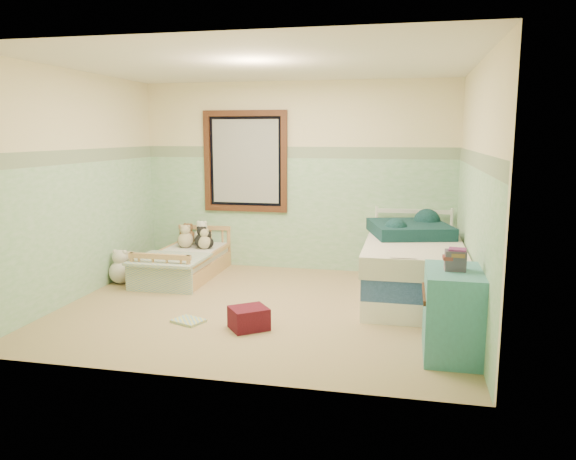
% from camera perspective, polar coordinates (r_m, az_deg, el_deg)
% --- Properties ---
extents(floor, '(4.20, 3.60, 0.02)m').
position_cam_1_polar(floor, '(5.99, -2.60, -7.97)').
color(floor, '#9A825A').
rests_on(floor, ground).
extents(ceiling, '(4.20, 3.60, 0.02)m').
position_cam_1_polar(ceiling, '(5.75, -2.80, 16.72)').
color(ceiling, silver).
rests_on(ceiling, wall_back).
extents(wall_back, '(4.20, 0.04, 2.50)m').
position_cam_1_polar(wall_back, '(7.48, 0.87, 5.46)').
color(wall_back, beige).
rests_on(wall_back, floor).
extents(wall_front, '(4.20, 0.04, 2.50)m').
position_cam_1_polar(wall_front, '(4.03, -9.29, 1.58)').
color(wall_front, beige).
rests_on(wall_front, floor).
extents(wall_left, '(0.04, 3.60, 2.50)m').
position_cam_1_polar(wall_left, '(6.59, -20.68, 4.24)').
color(wall_left, beige).
rests_on(wall_left, floor).
extents(wall_right, '(0.04, 3.60, 2.50)m').
position_cam_1_polar(wall_right, '(5.58, 18.69, 3.45)').
color(wall_right, beige).
rests_on(wall_right, floor).
extents(wainscot_mint, '(4.20, 0.01, 1.50)m').
position_cam_1_polar(wainscot_mint, '(7.52, 0.84, 1.65)').
color(wainscot_mint, '#75B374').
rests_on(wainscot_mint, floor).
extents(border_strip, '(4.20, 0.01, 0.15)m').
position_cam_1_polar(border_strip, '(7.45, 0.85, 7.94)').
color(border_strip, '#396142').
rests_on(border_strip, wall_back).
extents(window_frame, '(1.16, 0.06, 1.36)m').
position_cam_1_polar(window_frame, '(7.60, -4.41, 7.01)').
color(window_frame, black).
rests_on(window_frame, wall_back).
extents(window_blinds, '(0.92, 0.01, 1.12)m').
position_cam_1_polar(window_blinds, '(7.61, -4.39, 7.01)').
color(window_blinds, '#B5B5B0').
rests_on(window_blinds, window_frame).
extents(toddler_bed_frame, '(0.77, 1.53, 0.20)m').
position_cam_1_polar(toddler_bed_frame, '(7.33, -10.47, -3.92)').
color(toddler_bed_frame, '#986947').
rests_on(toddler_bed_frame, floor).
extents(toddler_mattress, '(0.70, 1.46, 0.12)m').
position_cam_1_polar(toddler_mattress, '(7.30, -10.51, -2.71)').
color(toddler_mattress, silver).
rests_on(toddler_mattress, toddler_bed_frame).
extents(patchwork_quilt, '(0.83, 0.77, 0.03)m').
position_cam_1_polar(patchwork_quilt, '(6.85, -12.06, -2.93)').
color(patchwork_quilt, '#7399B8').
rests_on(patchwork_quilt, toddler_mattress).
extents(plush_bed_brown, '(0.20, 0.20, 0.20)m').
position_cam_1_polar(plush_bed_brown, '(7.77, -10.15, -0.73)').
color(plush_bed_brown, brown).
rests_on(plush_bed_brown, toddler_mattress).
extents(plush_bed_white, '(0.23, 0.23, 0.23)m').
position_cam_1_polar(plush_bed_white, '(7.70, -8.78, -0.69)').
color(plush_bed_white, white).
rests_on(plush_bed_white, toddler_mattress).
extents(plush_bed_tan, '(0.21, 0.21, 0.21)m').
position_cam_1_polar(plush_bed_tan, '(7.55, -10.43, -1.01)').
color(plush_bed_tan, '#C5B48B').
rests_on(plush_bed_tan, toddler_mattress).
extents(plush_bed_dark, '(0.20, 0.20, 0.20)m').
position_cam_1_polar(plush_bed_dark, '(7.47, -8.80, -1.12)').
color(plush_bed_dark, black).
rests_on(plush_bed_dark, toddler_mattress).
extents(plush_floor_cream, '(0.29, 0.29, 0.29)m').
position_cam_1_polar(plush_floor_cream, '(7.16, -16.74, -4.14)').
color(plush_floor_cream, beige).
rests_on(plush_floor_cream, floor).
extents(plush_floor_tan, '(0.24, 0.24, 0.24)m').
position_cam_1_polar(plush_floor_tan, '(7.36, -15.89, -3.91)').
color(plush_floor_tan, '#C5B48B').
rests_on(plush_floor_tan, floor).
extents(twin_bed_frame, '(0.99, 1.99, 0.22)m').
position_cam_1_polar(twin_bed_frame, '(6.44, 12.57, -5.81)').
color(twin_bed_frame, white).
rests_on(twin_bed_frame, floor).
extents(twin_boxspring, '(0.99, 1.99, 0.22)m').
position_cam_1_polar(twin_boxspring, '(6.38, 12.64, -3.91)').
color(twin_boxspring, navy).
rests_on(twin_boxspring, twin_bed_frame).
extents(twin_mattress, '(1.03, 2.03, 0.22)m').
position_cam_1_polar(twin_mattress, '(6.34, 12.72, -1.98)').
color(twin_mattress, silver).
rests_on(twin_mattress, twin_boxspring).
extents(teal_blanket, '(1.05, 1.08, 0.14)m').
position_cam_1_polar(teal_blanket, '(6.60, 12.33, 0.09)').
color(teal_blanket, black).
rests_on(teal_blanket, twin_mattress).
extents(dresser, '(0.45, 0.72, 0.72)m').
position_cam_1_polar(dresser, '(4.84, 16.49, -8.13)').
color(dresser, teal).
rests_on(dresser, floor).
extents(book_stack, '(0.17, 0.13, 0.17)m').
position_cam_1_polar(book_stack, '(4.72, 16.75, -3.00)').
color(book_stack, brown).
rests_on(book_stack, dresser).
extents(red_pillow, '(0.44, 0.43, 0.21)m').
position_cam_1_polar(red_pillow, '(5.33, -4.03, -8.99)').
color(red_pillow, maroon).
rests_on(red_pillow, floor).
extents(floor_book, '(0.35, 0.32, 0.03)m').
position_cam_1_polar(floor_book, '(5.60, -10.14, -9.15)').
color(floor_book, '#E4D148').
rests_on(floor_book, floor).
extents(extra_plush_0, '(0.16, 0.16, 0.16)m').
position_cam_1_polar(extra_plush_0, '(7.45, -8.21, -1.30)').
color(extra_plush_0, black).
rests_on(extra_plush_0, toddler_mattress).
extents(extra_plush_1, '(0.18, 0.18, 0.18)m').
position_cam_1_polar(extra_plush_1, '(7.43, -8.54, -1.23)').
color(extra_plush_1, '#C5B48B').
rests_on(extra_plush_1, toddler_mattress).
extents(extra_plush_2, '(0.16, 0.16, 0.16)m').
position_cam_1_polar(extra_plush_2, '(7.60, -10.63, -1.13)').
color(extra_plush_2, brown).
rests_on(extra_plush_2, toddler_mattress).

